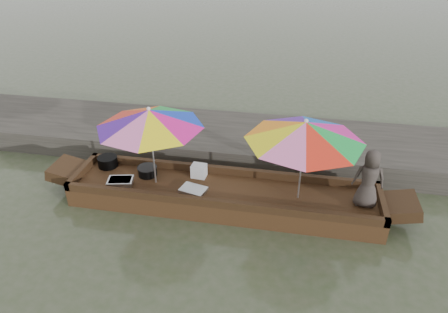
% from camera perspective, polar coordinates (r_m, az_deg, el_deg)
% --- Properties ---
extents(water, '(80.00, 80.00, 0.00)m').
position_cam_1_polar(water, '(7.67, -0.14, -6.86)').
color(water, '#354226').
rests_on(water, ground).
extents(dock, '(22.00, 2.20, 0.50)m').
position_cam_1_polar(dock, '(9.39, 2.39, 2.28)').
color(dock, '#2D2B26').
rests_on(dock, ground).
extents(boat_hull, '(5.75, 1.20, 0.35)m').
position_cam_1_polar(boat_hull, '(7.57, -0.14, -5.80)').
color(boat_hull, '#351E11').
rests_on(boat_hull, water).
extents(cooking_pot, '(0.40, 0.40, 0.21)m').
position_cam_1_polar(cooking_pot, '(8.46, -16.27, -0.70)').
color(cooking_pot, black).
rests_on(cooking_pot, boat_hull).
extents(tray_crayfish, '(0.53, 0.42, 0.09)m').
position_cam_1_polar(tray_crayfish, '(7.87, -14.58, -3.45)').
color(tray_crayfish, silver).
rests_on(tray_crayfish, boat_hull).
extents(tray_scallop, '(0.54, 0.43, 0.06)m').
position_cam_1_polar(tray_scallop, '(7.43, -4.40, -4.76)').
color(tray_scallop, silver).
rests_on(tray_scallop, boat_hull).
extents(charcoal_grill, '(0.36, 0.36, 0.17)m').
position_cam_1_polar(charcoal_grill, '(7.98, -10.87, -2.10)').
color(charcoal_grill, black).
rests_on(charcoal_grill, boat_hull).
extents(supply_bag, '(0.30, 0.24, 0.26)m').
position_cam_1_polar(supply_bag, '(7.79, -3.60, -2.05)').
color(supply_bag, silver).
rests_on(supply_bag, boat_hull).
extents(vendor, '(0.55, 0.37, 1.09)m').
position_cam_1_polar(vendor, '(7.20, 20.00, -3.01)').
color(vendor, '#3B332F').
rests_on(vendor, boat_hull).
extents(umbrella_bow, '(2.20, 2.20, 1.55)m').
position_cam_1_polar(umbrella_bow, '(7.39, -10.20, 1.41)').
color(umbrella_bow, '#0C34D8').
rests_on(umbrella_bow, boat_hull).
extents(umbrella_stern, '(2.11, 2.11, 1.55)m').
position_cam_1_polar(umbrella_stern, '(6.97, 11.06, -0.56)').
color(umbrella_stern, '#E51490').
rests_on(umbrella_stern, boat_hull).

